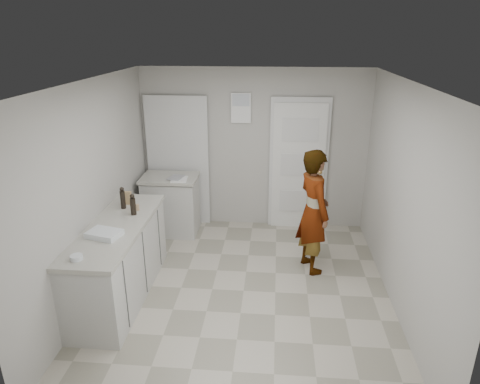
# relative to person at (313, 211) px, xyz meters

# --- Properties ---
(ground) EXTENTS (4.00, 4.00, 0.00)m
(ground) POSITION_rel_person_xyz_m (-0.85, -0.63, -0.82)
(ground) COLOR gray
(ground) RESTS_ON ground
(room_shell) EXTENTS (4.00, 4.00, 4.00)m
(room_shell) POSITION_rel_person_xyz_m (-1.02, 1.32, 0.20)
(room_shell) COLOR #ACABA3
(room_shell) RESTS_ON ground
(main_counter) EXTENTS (0.64, 1.96, 0.93)m
(main_counter) POSITION_rel_person_xyz_m (-2.30, -0.83, -0.40)
(main_counter) COLOR silver
(main_counter) RESTS_ON ground
(side_counter) EXTENTS (0.84, 0.61, 0.93)m
(side_counter) POSITION_rel_person_xyz_m (-2.10, 0.92, -0.39)
(side_counter) COLOR silver
(side_counter) RESTS_ON ground
(person) EXTENTS (0.59, 0.71, 1.65)m
(person) POSITION_rel_person_xyz_m (0.00, 0.00, 0.00)
(person) COLOR silver
(person) RESTS_ON ground
(cake_mix_box) EXTENTS (0.11, 0.05, 0.17)m
(cake_mix_box) POSITION_rel_person_xyz_m (-2.36, -0.20, 0.19)
(cake_mix_box) COLOR #9B744D
(cake_mix_box) RESTS_ON main_counter
(spice_jar) EXTENTS (0.05, 0.05, 0.08)m
(spice_jar) POSITION_rel_person_xyz_m (-2.18, -0.39, 0.14)
(spice_jar) COLOR tan
(spice_jar) RESTS_ON main_counter
(oil_cruet_a) EXTENTS (0.07, 0.07, 0.27)m
(oil_cruet_a) POSITION_rel_person_xyz_m (-2.18, -0.52, 0.23)
(oil_cruet_a) COLOR black
(oil_cruet_a) RESTS_ON main_counter
(oil_cruet_b) EXTENTS (0.06, 0.06, 0.28)m
(oil_cruet_b) POSITION_rel_person_xyz_m (-2.37, -0.34, 0.24)
(oil_cruet_b) COLOR black
(oil_cruet_b) RESTS_ON main_counter
(baking_dish) EXTENTS (0.39, 0.32, 0.06)m
(baking_dish) POSITION_rel_person_xyz_m (-2.31, -1.11, 0.13)
(baking_dish) COLOR silver
(baking_dish) RESTS_ON main_counter
(egg_bowl) EXTENTS (0.12, 0.12, 0.05)m
(egg_bowl) POSITION_rel_person_xyz_m (-2.39, -1.62, 0.13)
(egg_bowl) COLOR silver
(egg_bowl) RESTS_ON main_counter
(papers) EXTENTS (0.26, 0.32, 0.01)m
(papers) POSITION_rel_person_xyz_m (-1.92, 0.78, 0.11)
(papers) COLOR white
(papers) RESTS_ON side_counter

